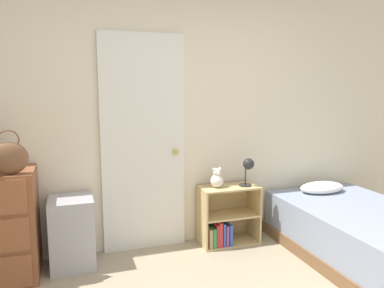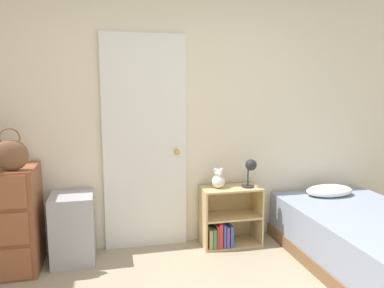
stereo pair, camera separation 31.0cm
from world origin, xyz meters
name	(u,v)px [view 1 (the left image)]	position (x,y,z in m)	size (l,w,h in m)	color
wall_back	(167,118)	(0.00, 2.04, 1.27)	(10.00, 0.06, 2.55)	beige
door_closed	(144,144)	(-0.25, 1.98, 1.04)	(0.80, 0.09, 2.07)	white
handbag	(9,158)	(-1.36, 1.58, 1.04)	(0.27, 0.11, 0.35)	brown
storage_bin	(72,232)	(-0.94, 1.79, 0.31)	(0.38, 0.39, 0.62)	#ADADB7
bookshelf	(224,220)	(0.53, 1.83, 0.24)	(0.59, 0.31, 0.59)	tan
teddy_bear	(217,179)	(0.45, 1.83, 0.68)	(0.13, 0.13, 0.20)	silver
desk_lamp	(248,166)	(0.76, 1.78, 0.79)	(0.14, 0.14, 0.28)	#262628
bed	(366,235)	(1.62, 1.08, 0.23)	(1.12, 1.83, 0.58)	brown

